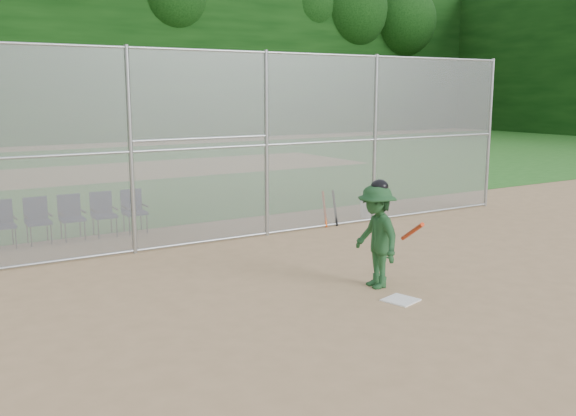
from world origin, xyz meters
TOP-DOWN VIEW (x-y plane):
  - ground at (0.00, 0.00)m, footprint 100.00×100.00m
  - grass_strip at (0.00, 18.00)m, footprint 100.00×100.00m
  - dirt_patch_far at (0.00, 18.00)m, footprint 24.00×24.00m
  - backstop_fence at (0.00, 5.00)m, footprint 16.09×0.09m
  - treeline at (0.00, 20.00)m, footprint 81.00×60.00m
  - home_plate at (0.49, 0.02)m, footprint 0.57×0.57m
  - batter_at_plate at (0.61, 0.78)m, footprint 0.95×1.36m
  - water_cooler at (4.20, 5.47)m, footprint 0.37×0.37m
  - spare_bats at (2.75, 5.07)m, footprint 0.36×0.25m
  - chair_3 at (-4.13, 6.82)m, footprint 0.54×0.52m
  - chair_4 at (-3.44, 6.82)m, footprint 0.54×0.52m
  - chair_5 at (-2.75, 6.82)m, footprint 0.54×0.52m
  - chair_6 at (-2.07, 6.82)m, footprint 0.54×0.52m
  - chair_7 at (-1.38, 6.82)m, footprint 0.54×0.52m

SIDE VIEW (x-z plane):
  - ground at x=0.00m, z-range 0.00..0.00m
  - grass_strip at x=0.00m, z-range 0.01..0.01m
  - dirt_patch_far at x=0.00m, z-range 0.01..0.01m
  - home_plate at x=0.49m, z-range 0.00..0.02m
  - water_cooler at x=4.20m, z-range 0.00..0.48m
  - spare_bats at x=2.75m, z-range 0.00..0.84m
  - chair_3 at x=-4.13m, z-range 0.00..0.96m
  - chair_4 at x=-3.44m, z-range 0.00..0.96m
  - chair_5 at x=-2.75m, z-range 0.00..0.96m
  - chair_6 at x=-2.07m, z-range 0.00..0.96m
  - chair_7 at x=-1.38m, z-range 0.00..0.96m
  - batter_at_plate at x=0.61m, z-range -0.03..1.74m
  - backstop_fence at x=0.00m, z-range 0.07..4.07m
  - treeline at x=0.00m, z-range 0.00..11.00m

